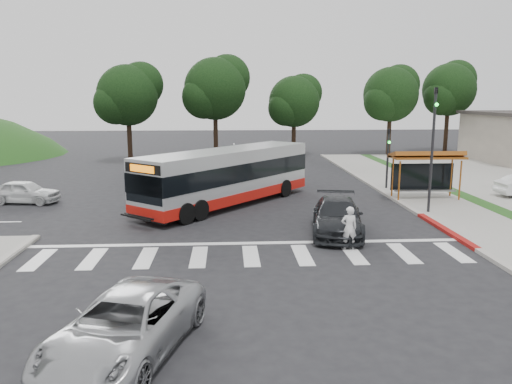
{
  "coord_description": "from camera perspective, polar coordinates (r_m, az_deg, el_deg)",
  "views": [
    {
      "loc": [
        -0.86,
        -23.37,
        6.0
      ],
      "look_at": [
        0.47,
        -0.24,
        1.6
      ],
      "focal_mm": 35.0,
      "sensor_mm": 36.0,
      "label": 1
    }
  ],
  "objects": [
    {
      "name": "crosswalk_ladder",
      "position": [
        19.34,
        -0.58,
        -7.3
      ],
      "size": [
        18.0,
        2.6,
        0.01
      ],
      "primitive_type": "cube",
      "color": "silver",
      "rests_on": "ground"
    },
    {
      "name": "sidewalk_east",
      "position": [
        34.06,
        17.15,
        0.23
      ],
      "size": [
        4.0,
        40.0,
        0.12
      ],
      "primitive_type": "cube",
      "color": "gray",
      "rests_on": "ground"
    },
    {
      "name": "tree_ne_a",
      "position": [
        54.15,
        15.21,
        10.81
      ],
      "size": [
        6.16,
        5.74,
        9.3
      ],
      "color": "black",
      "rests_on": "parking_lot"
    },
    {
      "name": "tree_north_c",
      "position": [
        48.29,
        -14.37,
        10.78
      ],
      "size": [
        6.16,
        5.74,
        9.3
      ],
      "color": "black",
      "rests_on": "ground"
    },
    {
      "name": "tree_north_b",
      "position": [
        51.89,
        4.46,
        10.35
      ],
      "size": [
        5.72,
        5.33,
        8.43
      ],
      "color": "black",
      "rests_on": "ground"
    },
    {
      "name": "traffic_signal_ne_short",
      "position": [
        33.71,
        14.85,
        4.4
      ],
      "size": [
        0.18,
        0.37,
        4.0
      ],
      "color": "black",
      "rests_on": "ground"
    },
    {
      "name": "pedestrian",
      "position": [
        20.29,
        10.58,
        -4.06
      ],
      "size": [
        0.65,
        0.44,
        1.75
      ],
      "primitive_type": "imported",
      "rotation": [
        0.0,
        0.0,
        3.17
      ],
      "color": "silver",
      "rests_on": "ground"
    },
    {
      "name": "silver_suv_south",
      "position": [
        12.5,
        -14.73,
        -14.55
      ],
      "size": [
        3.84,
        5.76,
        1.47
      ],
      "primitive_type": "imported",
      "rotation": [
        0.0,
        0.0,
        -0.29
      ],
      "color": "#A3A5A9",
      "rests_on": "ground"
    },
    {
      "name": "curb_east",
      "position": [
        33.41,
        13.93,
        0.22
      ],
      "size": [
        0.3,
        40.0,
        0.15
      ],
      "primitive_type": "cube",
      "color": "#9E9991",
      "rests_on": "ground"
    },
    {
      "name": "tree_north_a",
      "position": [
        49.45,
        -4.61,
        11.79
      ],
      "size": [
        6.6,
        6.15,
        10.17
      ],
      "color": "black",
      "rests_on": "ground"
    },
    {
      "name": "bus_shelter",
      "position": [
        30.98,
        18.88,
        3.41
      ],
      "size": [
        4.2,
        1.6,
        2.86
      ],
      "color": "#985019",
      "rests_on": "sidewalk_east"
    },
    {
      "name": "west_car_white",
      "position": [
        31.59,
        -24.93,
        0.03
      ],
      "size": [
        4.12,
        2.18,
        1.34
      ],
      "primitive_type": "imported",
      "rotation": [
        0.0,
        0.0,
        1.41
      ],
      "color": "silver",
      "rests_on": "ground"
    },
    {
      "name": "tree_ne_b",
      "position": [
        58.55,
        21.24,
        10.95
      ],
      "size": [
        6.16,
        5.74,
        10.02
      ],
      "color": "black",
      "rests_on": "ground"
    },
    {
      "name": "dark_sedan",
      "position": [
        22.61,
        9.26,
        -2.76
      ],
      "size": [
        3.07,
        5.61,
        1.54
      ],
      "primitive_type": "imported",
      "rotation": [
        0.0,
        0.0,
        -0.18
      ],
      "color": "black",
      "rests_on": "ground"
    },
    {
      "name": "transit_bus",
      "position": [
        28.08,
        -3.23,
        1.67
      ],
      "size": [
        9.9,
        11.0,
        3.15
      ],
      "primitive_type": null,
      "rotation": [
        0.0,
        0.0,
        -0.7
      ],
      "color": "#ADAFB2",
      "rests_on": "ground"
    },
    {
      "name": "ground",
      "position": [
        24.14,
        -1.15,
        -3.64
      ],
      "size": [
        140.0,
        140.0,
        0.0
      ],
      "primitive_type": "plane",
      "color": "black",
      "rests_on": "ground"
    },
    {
      "name": "traffic_signal_ne_tall",
      "position": [
        27.05,
        19.57,
        5.64
      ],
      "size": [
        0.18,
        0.37,
        6.5
      ],
      "color": "black",
      "rests_on": "ground"
    },
    {
      "name": "curb_east_red",
      "position": [
        24.27,
        20.86,
        -4.1
      ],
      "size": [
        0.32,
        6.0,
        0.15
      ],
      "primitive_type": "cube",
      "color": "maroon",
      "rests_on": "ground"
    }
  ]
}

